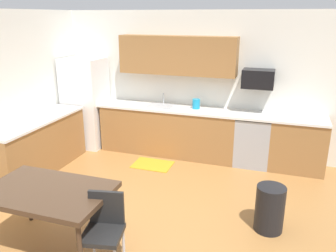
# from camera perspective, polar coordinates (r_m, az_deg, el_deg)

# --- Properties ---
(ground_plane) EXTENTS (12.00, 12.00, 0.00)m
(ground_plane) POSITION_cam_1_polar(r_m,az_deg,el_deg) (4.79, -3.95, -15.05)
(ground_plane) COLOR #9E6B38
(wall_back) EXTENTS (5.80, 0.10, 2.70)m
(wall_back) POSITION_cam_1_polar(r_m,az_deg,el_deg) (6.66, 4.56, 7.03)
(wall_back) COLOR silver
(wall_back) RESTS_ON ground
(cabinet_run_back) EXTENTS (2.63, 0.60, 0.90)m
(cabinet_run_back) POSITION_cam_1_polar(r_m,az_deg,el_deg) (6.68, 0.01, -0.87)
(cabinet_run_back) COLOR olive
(cabinet_run_back) RESTS_ON ground
(cabinet_run_back_right) EXTENTS (0.92, 0.60, 0.90)m
(cabinet_run_back_right) POSITION_cam_1_polar(r_m,az_deg,el_deg) (6.38, 20.70, -3.00)
(cabinet_run_back_right) COLOR olive
(cabinet_run_back_right) RESTS_ON ground
(cabinet_run_left) EXTENTS (0.60, 2.00, 0.90)m
(cabinet_run_left) POSITION_cam_1_polar(r_m,az_deg,el_deg) (6.32, -20.84, -3.23)
(cabinet_run_left) COLOR olive
(cabinet_run_left) RESTS_ON ground
(countertop_back) EXTENTS (4.80, 0.64, 0.04)m
(countertop_back) POSITION_cam_1_polar(r_m,az_deg,el_deg) (6.42, 3.70, 2.71)
(countertop_back) COLOR silver
(countertop_back) RESTS_ON cabinet_run_back
(countertop_left) EXTENTS (0.64, 2.00, 0.04)m
(countertop_left) POSITION_cam_1_polar(r_m,az_deg,el_deg) (6.17, -21.32, 0.85)
(countertop_left) COLOR silver
(countertop_left) RESTS_ON cabinet_run_left
(upper_cabinets_back) EXTENTS (2.20, 0.34, 0.70)m
(upper_cabinets_back) POSITION_cam_1_polar(r_m,az_deg,el_deg) (6.45, 1.55, 11.66)
(upper_cabinets_back) COLOR olive
(refrigerator) EXTENTS (0.76, 0.70, 1.80)m
(refrigerator) POSITION_cam_1_polar(r_m,az_deg,el_deg) (7.21, -13.48, 3.78)
(refrigerator) COLOR white
(refrigerator) RESTS_ON ground
(oven_range) EXTENTS (0.60, 0.60, 0.91)m
(oven_range) POSITION_cam_1_polar(r_m,az_deg,el_deg) (6.38, 13.90, -2.29)
(oven_range) COLOR #999BA0
(oven_range) RESTS_ON ground
(microwave) EXTENTS (0.54, 0.36, 0.32)m
(microwave) POSITION_cam_1_polar(r_m,az_deg,el_deg) (6.20, 14.75, 7.61)
(microwave) COLOR black
(sink_basin) EXTENTS (0.48, 0.40, 0.14)m
(sink_basin) POSITION_cam_1_polar(r_m,az_deg,el_deg) (6.61, -1.28, 2.81)
(sink_basin) COLOR #A5A8AD
(sink_basin) RESTS_ON countertop_back
(sink_faucet) EXTENTS (0.02, 0.02, 0.24)m
(sink_faucet) POSITION_cam_1_polar(r_m,az_deg,el_deg) (6.73, -0.76, 4.50)
(sink_faucet) COLOR #B2B5BA
(sink_faucet) RESTS_ON countertop_back
(dining_table) EXTENTS (1.40, 0.90, 0.76)m
(dining_table) POSITION_cam_1_polar(r_m,az_deg,el_deg) (4.12, -19.41, -10.68)
(dining_table) COLOR #422D1E
(dining_table) RESTS_ON ground
(chair_near_table) EXTENTS (0.47, 0.47, 0.85)m
(chair_near_table) POSITION_cam_1_polar(r_m,az_deg,el_deg) (3.79, -10.54, -16.00)
(chair_near_table) COLOR black
(chair_near_table) RESTS_ON ground
(trash_bin) EXTENTS (0.36, 0.36, 0.60)m
(trash_bin) POSITION_cam_1_polar(r_m,az_deg,el_deg) (4.59, 16.54, -13.01)
(trash_bin) COLOR black
(trash_bin) RESTS_ON ground
(floor_mat) EXTENTS (0.70, 0.50, 0.01)m
(floor_mat) POSITION_cam_1_polar(r_m,az_deg,el_deg) (6.30, -2.59, -6.43)
(floor_mat) COLOR orange
(floor_mat) RESTS_ON ground
(kettle) EXTENTS (0.14, 0.14, 0.20)m
(kettle) POSITION_cam_1_polar(r_m,az_deg,el_deg) (6.42, 4.70, 3.60)
(kettle) COLOR #198CBF
(kettle) RESTS_ON countertop_back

